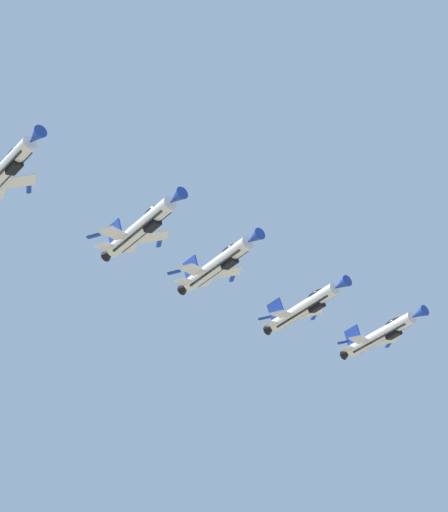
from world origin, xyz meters
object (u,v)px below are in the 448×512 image
(fighter_jet_lead, at_px, (382,334))
(fighter_jet_left_outer, at_px, (142,226))
(fighter_jet_left_wing, at_px, (305,307))
(fighter_jet_right_outer, at_px, (5,169))
(fighter_jet_right_wing, at_px, (219,263))

(fighter_jet_lead, xyz_separation_m, fighter_jet_left_outer, (-38.78, -15.60, -1.47))
(fighter_jet_left_wing, height_order, fighter_jet_left_outer, fighter_jet_left_wing)
(fighter_jet_right_outer, bearing_deg, fighter_jet_right_wing, 177.46)
(fighter_jet_right_wing, xyz_separation_m, fighter_jet_left_outer, (-11.28, -5.40, -0.74))
(fighter_jet_lead, relative_size, fighter_jet_left_wing, 1.00)
(fighter_jet_left_wing, distance_m, fighter_jet_left_outer, 27.61)
(fighter_jet_left_wing, xyz_separation_m, fighter_jet_left_outer, (-25.26, -11.13, -0.59))
(fighter_jet_left_outer, bearing_deg, fighter_jet_right_wing, -172.57)
(fighter_jet_lead, distance_m, fighter_jet_right_wing, 29.34)
(fighter_jet_left_wing, height_order, fighter_jet_right_outer, fighter_jet_right_outer)
(fighter_jet_right_wing, xyz_separation_m, fighter_jet_right_outer, (-27.72, -7.74, 1.56))
(fighter_jet_left_outer, height_order, fighter_jet_right_outer, fighter_jet_right_outer)
(fighter_jet_left_wing, height_order, fighter_jet_right_wing, fighter_jet_right_wing)
(fighter_jet_left_outer, distance_m, fighter_jet_right_outer, 16.76)
(fighter_jet_lead, height_order, fighter_jet_right_wing, fighter_jet_lead)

